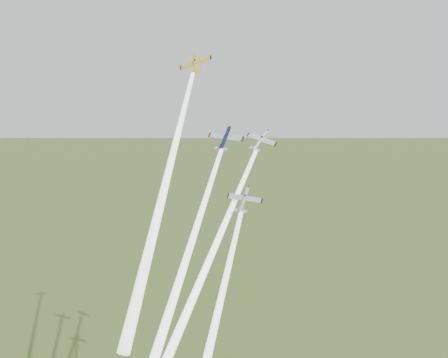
# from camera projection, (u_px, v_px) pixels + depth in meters

# --- Properties ---
(plane_yellow) EXTENTS (8.98, 7.17, 8.38)m
(plane_yellow) POSITION_uv_depth(u_px,v_px,m) (195.00, 64.00, 127.72)
(plane_yellow) COLOR orange
(smoke_trail_yellow) EXTENTS (6.00, 47.59, 45.65)m
(smoke_trail_yellow) POSITION_uv_depth(u_px,v_px,m) (164.00, 190.00, 107.84)
(smoke_trail_yellow) COLOR white
(plane_navy) EXTENTS (9.77, 8.28, 7.11)m
(plane_navy) POSITION_uv_depth(u_px,v_px,m) (225.00, 138.00, 123.04)
(plane_navy) COLOR #0B1334
(smoke_trail_navy) EXTENTS (12.99, 46.86, 45.71)m
(smoke_trail_navy) POSITION_uv_depth(u_px,v_px,m) (178.00, 283.00, 104.15)
(smoke_trail_navy) COLOR white
(plane_silver_right) EXTENTS (10.14, 8.11, 7.77)m
(plane_silver_right) POSITION_uv_depth(u_px,v_px,m) (260.00, 140.00, 127.81)
(plane_silver_right) COLOR silver
(smoke_trail_silver_right) EXTENTS (21.75, 47.63, 48.73)m
(smoke_trail_silver_right) POSITION_uv_depth(u_px,v_px,m) (198.00, 286.00, 109.62)
(smoke_trail_silver_right) COLOR white
(plane_silver_low) EXTENTS (9.07, 7.55, 6.81)m
(plane_silver_low) POSITION_uv_depth(u_px,v_px,m) (244.00, 200.00, 117.24)
(plane_silver_low) COLOR #A3ABB0
(smoke_trail_silver_low) EXTENTS (10.23, 44.77, 43.30)m
(smoke_trail_silver_low) POSITION_uv_depth(u_px,v_px,m) (207.00, 356.00, 98.90)
(smoke_trail_silver_low) COLOR white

